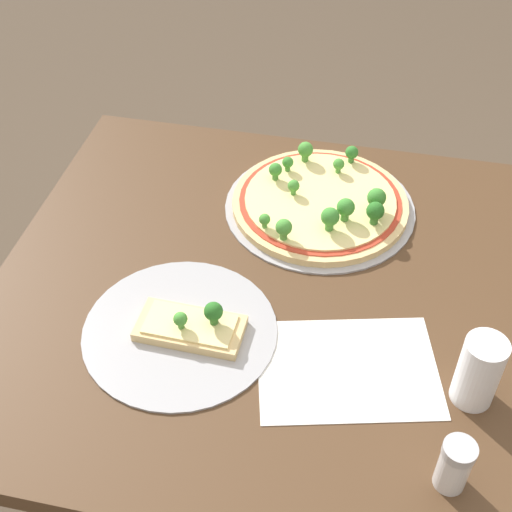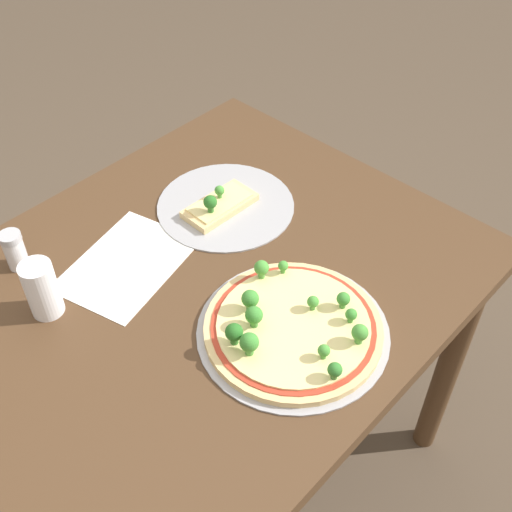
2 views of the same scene
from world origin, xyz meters
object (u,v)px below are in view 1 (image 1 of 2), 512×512
(dining_table, at_px, (326,338))
(drinking_cup, at_px, (479,371))
(pizza_tray_whole, at_px, (321,203))
(pizza_tray_slice, at_px, (185,329))
(condiment_shaker, at_px, (454,465))

(dining_table, bearing_deg, drinking_cup, -34.32)
(drinking_cup, bearing_deg, dining_table, 145.68)
(pizza_tray_whole, bearing_deg, drinking_cup, -53.75)
(pizza_tray_whole, bearing_deg, pizza_tray_slice, -115.52)
(dining_table, bearing_deg, condiment_shaker, -56.65)
(drinking_cup, xyz_separation_m, condiment_shaker, (-0.03, -0.14, -0.02))
(pizza_tray_slice, relative_size, drinking_cup, 2.60)
(dining_table, distance_m, condiment_shaker, 0.39)
(dining_table, xyz_separation_m, pizza_tray_whole, (-0.05, 0.22, 0.12))
(pizza_tray_slice, bearing_deg, condiment_shaker, -23.06)
(pizza_tray_whole, distance_m, pizza_tray_slice, 0.38)
(dining_table, height_order, pizza_tray_slice, pizza_tray_slice)
(drinking_cup, relative_size, condiment_shaker, 1.38)
(pizza_tray_slice, height_order, drinking_cup, drinking_cup)
(pizza_tray_whole, relative_size, pizza_tray_slice, 1.16)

